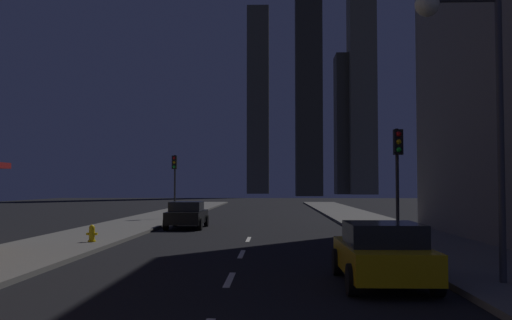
# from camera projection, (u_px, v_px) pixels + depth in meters

# --- Properties ---
(ground_plane) EXTENTS (78.00, 136.00, 0.10)m
(ground_plane) POSITION_uv_depth(u_px,v_px,m) (257.00, 221.00, 37.47)
(ground_plane) COLOR black
(sidewalk_right) EXTENTS (4.00, 76.00, 0.15)m
(sidewalk_right) POSITION_uv_depth(u_px,v_px,m) (364.00, 220.00, 37.26)
(sidewalk_right) COLOR #605E59
(sidewalk_right) RESTS_ON ground
(sidewalk_left) EXTENTS (4.00, 76.00, 0.15)m
(sidewalk_left) POSITION_uv_depth(u_px,v_px,m) (152.00, 219.00, 37.69)
(sidewalk_left) COLOR #605E59
(sidewalk_left) RESTS_ON ground
(lane_marking_center) EXTENTS (0.16, 23.00, 0.01)m
(lane_marking_center) POSITION_uv_depth(u_px,v_px,m) (230.00, 280.00, 13.91)
(lane_marking_center) COLOR silver
(lane_marking_center) RESTS_ON ground
(skyscraper_distant_tall) EXTENTS (6.32, 7.14, 54.47)m
(skyscraper_distant_tall) POSITION_uv_depth(u_px,v_px,m) (258.00, 100.00, 166.21)
(skyscraper_distant_tall) COLOR #504C3C
(skyscraper_distant_tall) RESTS_ON ground
(skyscraper_distant_mid) EXTENTS (5.84, 5.99, 75.96)m
(skyscraper_distant_mid) POSITION_uv_depth(u_px,v_px,m) (308.00, 27.00, 127.78)
(skyscraper_distant_mid) COLOR #353328
(skyscraper_distant_mid) RESTS_ON ground
(skyscraper_distant_short) EXTENTS (5.63, 7.97, 37.85)m
(skyscraper_distant_short) POSITION_uv_depth(u_px,v_px,m) (346.00, 125.00, 154.53)
(skyscraper_distant_short) COLOR #3B382C
(skyscraper_distant_short) RESTS_ON ground
(skyscraper_distant_slender) EXTENTS (7.00, 7.79, 62.70)m
(skyscraper_distant_slender) POSITION_uv_depth(u_px,v_px,m) (362.00, 77.00, 151.90)
(skyscraper_distant_slender) COLOR #615C48
(skyscraper_distant_slender) RESTS_ON ground
(car_parked_near) EXTENTS (1.98, 4.24, 1.45)m
(car_parked_near) POSITION_uv_depth(u_px,v_px,m) (382.00, 253.00, 13.21)
(car_parked_near) COLOR gold
(car_parked_near) RESTS_ON ground
(car_parked_far) EXTENTS (1.98, 4.24, 1.45)m
(car_parked_far) POSITION_uv_depth(u_px,v_px,m) (187.00, 215.00, 30.64)
(car_parked_far) COLOR black
(car_parked_far) RESTS_ON ground
(fire_hydrant_far_left) EXTENTS (0.42, 0.30, 0.65)m
(fire_hydrant_far_left) POSITION_uv_depth(u_px,v_px,m) (92.00, 234.00, 21.81)
(fire_hydrant_far_left) COLOR gold
(fire_hydrant_far_left) RESTS_ON sidewalk_left
(traffic_light_near_right) EXTENTS (0.32, 0.48, 4.20)m
(traffic_light_near_right) POSITION_uv_depth(u_px,v_px,m) (398.00, 161.00, 20.19)
(traffic_light_near_right) COLOR #2D2D2D
(traffic_light_near_right) RESTS_ON sidewalk_right
(traffic_light_far_left) EXTENTS (0.32, 0.48, 4.20)m
(traffic_light_far_left) POSITION_uv_depth(u_px,v_px,m) (175.00, 172.00, 37.73)
(traffic_light_far_left) COLOR #2D2D2D
(traffic_light_far_left) RESTS_ON sidewalk_left
(street_lamp_right) EXTENTS (1.96, 0.56, 6.58)m
(street_lamp_right) POSITION_uv_depth(u_px,v_px,m) (463.00, 64.00, 12.91)
(street_lamp_right) COLOR #38383D
(street_lamp_right) RESTS_ON sidewalk_right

